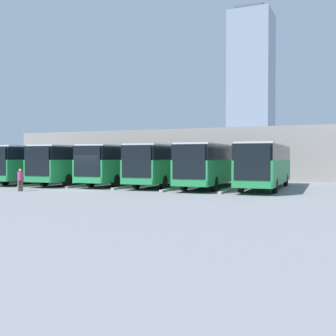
{
  "coord_description": "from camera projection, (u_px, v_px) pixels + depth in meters",
  "views": [
    {
      "loc": [
        -18.18,
        25.43,
        2.36
      ],
      "look_at": [
        -4.26,
        -6.15,
        1.48
      ],
      "focal_mm": 45.0,
      "sensor_mm": 36.0,
      "label": 1
    }
  ],
  "objects": [
    {
      "name": "office_tower",
      "position": [
        251.0,
        87.0,
        224.47
      ],
      "size": [
        21.78,
        21.78,
        81.35
      ],
      "color": "#7F8EA3",
      "rests_on": "ground_plane"
    },
    {
      "name": "bus_6",
      "position": [
        12.0,
        162.0,
        40.86
      ],
      "size": [
        3.14,
        12.45,
        3.34
      ],
      "rotation": [
        0.0,
        0.0,
        0.05
      ],
      "color": "#238447",
      "rests_on": "ground_plane"
    },
    {
      "name": "curb_divider_2",
      "position": [
        136.0,
        185.0,
        34.13
      ],
      "size": [
        0.64,
        7.95,
        0.15
      ],
      "primitive_type": "cube",
      "rotation": [
        0.0,
        0.0,
        0.05
      ],
      "color": "#9E9E99",
      "rests_on": "ground_plane"
    },
    {
      "name": "bus_3",
      "position": [
        125.0,
        163.0,
        36.53
      ],
      "size": [
        3.14,
        12.45,
        3.34
      ],
      "rotation": [
        0.0,
        0.0,
        0.05
      ],
      "color": "#238447",
      "rests_on": "ground_plane"
    },
    {
      "name": "bus_1",
      "position": [
        213.0,
        164.0,
        32.9
      ],
      "size": [
        3.14,
        12.45,
        3.34
      ],
      "rotation": [
        0.0,
        0.0,
        0.05
      ],
      "color": "#238447",
      "rests_on": "ground_plane"
    },
    {
      "name": "pedestrian",
      "position": [
        20.0,
        179.0,
        29.25
      ],
      "size": [
        0.48,
        0.48,
        1.56
      ],
      "rotation": [
        0.0,
        0.0,
        0.95
      ],
      "color": "brown",
      "rests_on": "ground_plane"
    },
    {
      "name": "curb_divider_4",
      "position": [
        50.0,
        183.0,
        36.75
      ],
      "size": [
        0.64,
        7.95,
        0.15
      ],
      "primitive_type": "cube",
      "rotation": [
        0.0,
        0.0,
        0.05
      ],
      "color": "#9E9E99",
      "rests_on": "ground_plane"
    },
    {
      "name": "bus_2",
      "position": [
        168.0,
        163.0,
        34.93
      ],
      "size": [
        3.14,
        12.45,
        3.34
      ],
      "rotation": [
        0.0,
        0.0,
        0.05
      ],
      "color": "#238447",
      "rests_on": "ground_plane"
    },
    {
      "name": "bus_4",
      "position": [
        81.0,
        163.0,
        37.55
      ],
      "size": [
        3.14,
        12.45,
        3.34
      ],
      "rotation": [
        0.0,
        0.0,
        0.05
      ],
      "color": "#238447",
      "rests_on": "ground_plane"
    },
    {
      "name": "bus_5",
      "position": [
        43.0,
        163.0,
        39.0
      ],
      "size": [
        3.14,
        12.45,
        3.34
      ],
      "rotation": [
        0.0,
        0.0,
        0.05
      ],
      "color": "#238447",
      "rests_on": "ground_plane"
    },
    {
      "name": "station_building",
      "position": [
        191.0,
        154.0,
        51.49
      ],
      "size": [
        41.15,
        15.47,
        5.45
      ],
      "color": "gray",
      "rests_on": "ground_plane"
    },
    {
      "name": "curb_divider_3",
      "position": [
        93.0,
        184.0,
        35.73
      ],
      "size": [
        0.64,
        7.95,
        0.15
      ],
      "primitive_type": "cube",
      "rotation": [
        0.0,
        0.0,
        0.05
      ],
      "color": "#9E9E99",
      "rests_on": "ground_plane"
    },
    {
      "name": "curb_divider_0",
      "position": [
        233.0,
        189.0,
        30.58
      ],
      "size": [
        0.64,
        7.95,
        0.15
      ],
      "primitive_type": "cube",
      "rotation": [
        0.0,
        0.0,
        0.05
      ],
      "color": "#9E9E99",
      "rests_on": "ground_plane"
    },
    {
      "name": "ground_plane",
      "position": [
        81.0,
        190.0,
        30.65
      ],
      "size": [
        600.0,
        600.0,
        0.0
      ],
      "primitive_type": "plane",
      "color": "gray"
    },
    {
      "name": "bus_0",
      "position": [
        266.0,
        164.0,
        31.38
      ],
      "size": [
        3.14,
        12.45,
        3.34
      ],
      "rotation": [
        0.0,
        0.0,
        0.05
      ],
      "color": "#238447",
      "rests_on": "ground_plane"
    },
    {
      "name": "curb_divider_5",
      "position": [
        12.0,
        182.0,
        38.2
      ],
      "size": [
        0.64,
        7.95,
        0.15
      ],
      "primitive_type": "cube",
      "rotation": [
        0.0,
        0.0,
        0.05
      ],
      "color": "#9E9E99",
      "rests_on": "ground_plane"
    },
    {
      "name": "curb_divider_1",
      "position": [
        180.0,
        187.0,
        32.09
      ],
      "size": [
        0.64,
        7.95,
        0.15
      ],
      "primitive_type": "cube",
      "rotation": [
        0.0,
        0.0,
        0.05
      ],
      "color": "#9E9E99",
      "rests_on": "ground_plane"
    }
  ]
}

